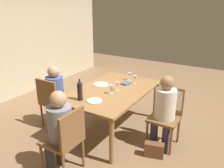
# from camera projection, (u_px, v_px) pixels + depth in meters

# --- Properties ---
(ground_plane) EXTENTS (10.00, 10.00, 0.00)m
(ground_plane) POSITION_uv_depth(u_px,v_px,m) (112.00, 128.00, 4.14)
(ground_plane) COLOR #846647
(rear_room_partition) EXTENTS (6.40, 0.12, 2.70)m
(rear_room_partition) POSITION_uv_depth(u_px,v_px,m) (4.00, 40.00, 5.03)
(rear_room_partition) COLOR beige
(rear_room_partition) RESTS_ON ground_plane
(dining_table) EXTENTS (1.75, 1.11, 0.75)m
(dining_table) POSITION_uv_depth(u_px,v_px,m) (112.00, 94.00, 3.91)
(dining_table) COLOR olive
(dining_table) RESTS_ON ground_plane
(chair_far_left) EXTENTS (0.44, 0.44, 0.92)m
(chair_far_left) POSITION_uv_depth(u_px,v_px,m) (52.00, 99.00, 4.03)
(chair_far_left) COLOR brown
(chair_far_left) RESTS_ON ground_plane
(chair_left_end) EXTENTS (0.44, 0.44, 0.92)m
(chair_left_end) POSITION_uv_depth(u_px,v_px,m) (66.00, 138.00, 2.91)
(chair_left_end) COLOR brown
(chair_left_end) RESTS_ON ground_plane
(chair_near) EXTENTS (0.46, 0.44, 0.92)m
(chair_near) POSITION_uv_depth(u_px,v_px,m) (167.00, 108.00, 3.58)
(chair_near) COLOR brown
(chair_near) RESTS_ON ground_plane
(person_woman_host) EXTENTS (0.35, 0.30, 1.12)m
(person_woman_host) POSITION_uv_depth(u_px,v_px,m) (56.00, 91.00, 4.08)
(person_woman_host) COLOR #33333D
(person_woman_host) RESTS_ON ground_plane
(person_man_bearded) EXTENTS (0.31, 0.36, 1.15)m
(person_man_bearded) POSITION_uv_depth(u_px,v_px,m) (59.00, 126.00, 2.92)
(person_man_bearded) COLOR #33333D
(person_man_bearded) RESTS_ON ground_plane
(person_man_guest) EXTENTS (0.36, 0.31, 1.15)m
(person_man_guest) POSITION_uv_depth(u_px,v_px,m) (165.00, 107.00, 3.44)
(person_man_guest) COLOR #33333D
(person_man_guest) RESTS_ON ground_plane
(wine_bottle_tall_green) EXTENTS (0.08, 0.08, 0.33)m
(wine_bottle_tall_green) POSITION_uv_depth(u_px,v_px,m) (80.00, 90.00, 3.43)
(wine_bottle_tall_green) COLOR black
(wine_bottle_tall_green) RESTS_ON dining_table
(wine_glass_near_left) EXTENTS (0.07, 0.07, 0.15)m
(wine_glass_near_left) POSITION_uv_depth(u_px,v_px,m) (129.00, 75.00, 4.30)
(wine_glass_near_left) COLOR silver
(wine_glass_near_left) RESTS_ON dining_table
(wine_glass_centre) EXTENTS (0.07, 0.07, 0.15)m
(wine_glass_centre) POSITION_uv_depth(u_px,v_px,m) (135.00, 78.00, 4.13)
(wine_glass_centre) COLOR silver
(wine_glass_centre) RESTS_ON dining_table
(wine_glass_near_right) EXTENTS (0.07, 0.07, 0.15)m
(wine_glass_near_right) POSITION_uv_depth(u_px,v_px,m) (111.00, 88.00, 3.67)
(wine_glass_near_right) COLOR silver
(wine_glass_near_right) RESTS_ON dining_table
(wine_glass_far) EXTENTS (0.07, 0.07, 0.15)m
(wine_glass_far) POSITION_uv_depth(u_px,v_px,m) (117.00, 84.00, 3.81)
(wine_glass_far) COLOR silver
(wine_glass_far) RESTS_ON dining_table
(dinner_plate_host) EXTENTS (0.27, 0.27, 0.01)m
(dinner_plate_host) POSITION_uv_depth(u_px,v_px,m) (101.00, 84.00, 4.10)
(dinner_plate_host) COLOR silver
(dinner_plate_host) RESTS_ON dining_table
(dinner_plate_guest_left) EXTENTS (0.23, 0.23, 0.01)m
(dinner_plate_guest_left) POSITION_uv_depth(u_px,v_px,m) (94.00, 101.00, 3.43)
(dinner_plate_guest_left) COLOR silver
(dinner_plate_guest_left) RESTS_ON dining_table
(folded_napkin) EXTENTS (0.18, 0.15, 0.03)m
(folded_napkin) POSITION_uv_depth(u_px,v_px,m) (126.00, 83.00, 4.13)
(folded_napkin) COLOR #4C5B75
(folded_napkin) RESTS_ON dining_table
(handbag) EXTENTS (0.19, 0.30, 0.22)m
(handbag) POSITION_uv_depth(u_px,v_px,m) (154.00, 150.00, 3.36)
(handbag) COLOR brown
(handbag) RESTS_ON ground_plane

